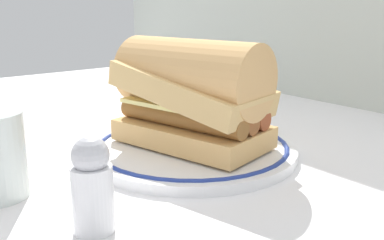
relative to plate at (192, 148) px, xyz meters
The scene contains 4 objects.
ground_plane 0.03m from the plate, 125.55° to the right, with size 1.50×1.50×0.00m, color white.
plate is the anchor object (origin of this frame).
sausage_sandwich 0.07m from the plate, 26.57° to the right, with size 0.21×0.14×0.13m.
salt_shaker 0.21m from the plate, 61.76° to the right, with size 0.03×0.03×0.08m.
Camera 1 is at (0.43, -0.31, 0.19)m, focal length 41.38 mm.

